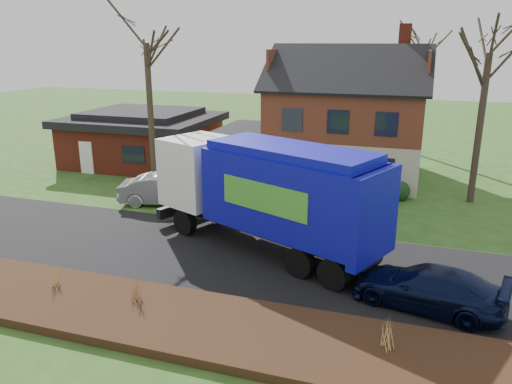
% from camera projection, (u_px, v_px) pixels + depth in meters
% --- Properties ---
extents(ground, '(120.00, 120.00, 0.00)m').
position_uv_depth(ground, '(242.00, 257.00, 19.97)').
color(ground, '#2B501A').
rests_on(ground, ground).
extents(road, '(80.00, 7.00, 0.02)m').
position_uv_depth(road, '(242.00, 257.00, 19.97)').
color(road, black).
rests_on(road, ground).
extents(mulch_verge, '(80.00, 3.50, 0.30)m').
position_uv_depth(mulch_verge, '(183.00, 322.00, 15.11)').
color(mulch_verge, black).
rests_on(mulch_verge, ground).
extents(main_house, '(12.95, 8.95, 9.26)m').
position_uv_depth(main_house, '(339.00, 112.00, 30.99)').
color(main_house, '#BEAF99').
rests_on(main_house, ground).
extents(ranch_house, '(9.80, 8.20, 3.70)m').
position_uv_depth(ranch_house, '(143.00, 137.00, 34.83)').
color(ranch_house, maroon).
rests_on(ranch_house, ground).
extents(garbage_truck, '(10.76, 6.71, 4.50)m').
position_uv_depth(garbage_truck, '(268.00, 189.00, 19.98)').
color(garbage_truck, black).
rests_on(garbage_truck, ground).
extents(silver_sedan, '(5.06, 2.86, 1.58)m').
position_uv_depth(silver_sedan, '(166.00, 190.00, 26.19)').
color(silver_sedan, '#929498').
rests_on(silver_sedan, ground).
extents(navy_wagon, '(5.12, 2.97, 1.39)m').
position_uv_depth(navy_wagon, '(428.00, 288.00, 16.05)').
color(navy_wagon, black).
rests_on(navy_wagon, ground).
extents(tree_front_west, '(3.83, 3.83, 11.37)m').
position_uv_depth(tree_front_west, '(145.00, 20.00, 27.00)').
color(tree_front_west, '#3B3023').
rests_on(tree_front_west, ground).
extents(tree_front_east, '(3.97, 3.97, 11.04)m').
position_uv_depth(tree_front_east, '(493.00, 26.00, 24.21)').
color(tree_front_east, '#3B2D23').
rests_on(tree_front_east, ground).
extents(tree_back, '(3.32, 3.32, 10.53)m').
position_uv_depth(tree_back, '(424.00, 33.00, 35.70)').
color(tree_back, '#433828').
rests_on(tree_back, ground).
extents(grass_clump_west, '(0.33, 0.27, 0.88)m').
position_uv_depth(grass_clump_west, '(57.00, 273.00, 16.95)').
color(grass_clump_west, tan).
rests_on(grass_clump_west, mulch_verge).
extents(grass_clump_mid, '(0.32, 0.27, 0.90)m').
position_uv_depth(grass_clump_mid, '(135.00, 288.00, 15.91)').
color(grass_clump_mid, '#986C43').
rests_on(grass_clump_mid, mulch_verge).
extents(grass_clump_east, '(0.35, 0.29, 0.87)m').
position_uv_depth(grass_clump_east, '(390.00, 334.00, 13.47)').
color(grass_clump_east, tan).
rests_on(grass_clump_east, mulch_verge).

